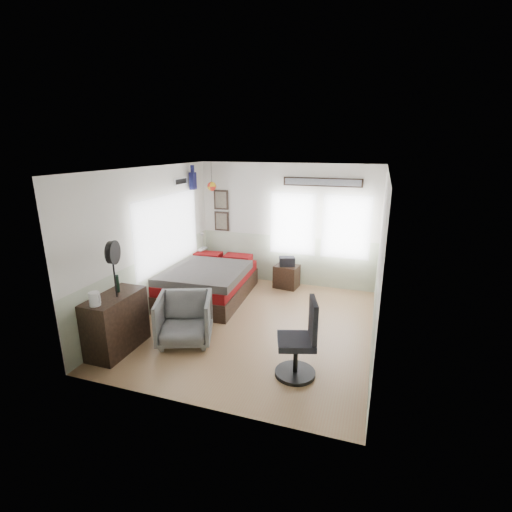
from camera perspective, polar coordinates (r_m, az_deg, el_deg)
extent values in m
cube|color=#A87850|center=(6.69, -0.27, -10.55)|extent=(4.00, 4.50, 0.01)
cube|color=silver|center=(8.29, 4.71, 4.74)|extent=(4.00, 0.02, 2.70)
cube|color=silver|center=(4.24, -10.14, -7.29)|extent=(4.00, 0.02, 2.70)
cube|color=silver|center=(7.06, -15.87, 2.06)|extent=(0.02, 4.50, 2.70)
cube|color=silver|center=(5.89, 18.50, -1.04)|extent=(0.02, 4.50, 2.70)
cube|color=white|center=(5.96, -0.31, 13.27)|extent=(4.00, 4.50, 0.02)
cube|color=#B0BA9F|center=(8.48, 4.57, -0.56)|extent=(4.00, 0.01, 1.10)
cube|color=#B0BA9F|center=(7.29, -15.32, -4.03)|extent=(0.01, 4.50, 1.10)
cube|color=#B0BA9F|center=(6.16, 17.74, -8.14)|extent=(0.01, 4.50, 1.10)
cube|color=silver|center=(7.46, -13.34, 3.81)|extent=(0.03, 2.20, 1.35)
cube|color=silver|center=(8.21, 5.67, 4.96)|extent=(0.95, 0.03, 1.30)
cube|color=silver|center=(8.04, 13.70, 4.32)|extent=(0.95, 0.03, 1.30)
cube|color=black|center=(8.74, -5.30, 5.35)|extent=(0.35, 0.03, 0.45)
cube|color=black|center=(8.66, -5.39, 8.60)|extent=(0.35, 0.03, 0.45)
cube|color=#7F7259|center=(8.73, -5.35, 5.33)|extent=(0.27, 0.01, 0.37)
cube|color=#7F7259|center=(8.64, -5.44, 8.58)|extent=(0.27, 0.01, 0.37)
cube|color=black|center=(7.97, 10.16, 11.13)|extent=(1.65, 0.03, 0.18)
cube|color=gray|center=(7.95, 10.14, 11.12)|extent=(1.58, 0.01, 0.13)
cube|color=white|center=(7.84, -11.50, 11.19)|extent=(0.02, 0.48, 0.14)
sphere|color=red|center=(8.42, -6.82, 10.59)|extent=(0.20, 0.20, 0.20)
cube|color=black|center=(7.82, -7.26, -5.09)|extent=(1.64, 2.26, 0.35)
cube|color=maroon|center=(7.72, -7.33, -3.21)|extent=(1.59, 2.21, 0.20)
cube|color=#4A4440|center=(7.46, -8.17, -2.54)|extent=(1.67, 1.71, 0.15)
cube|color=maroon|center=(8.56, -7.05, 0.03)|extent=(0.62, 0.40, 0.15)
cube|color=maroon|center=(8.29, -2.55, -0.42)|extent=(0.62, 0.40, 0.15)
cube|color=black|center=(6.13, -20.70, -9.61)|extent=(0.48, 1.00, 0.90)
imported|color=#5A5A5A|center=(6.11, -10.94, -9.51)|extent=(1.08, 1.10, 0.78)
cube|color=black|center=(8.29, 4.73, -3.14)|extent=(0.56, 0.47, 0.51)
cylinder|color=black|center=(5.41, 6.02, -17.46)|extent=(0.56, 0.56, 0.05)
cylinder|color=black|center=(5.28, 6.10, -15.27)|extent=(0.06, 0.06, 0.43)
cube|color=black|center=(5.15, 6.19, -12.93)|extent=(0.62, 0.62, 0.09)
cube|color=black|center=(5.02, 8.79, -9.67)|extent=(0.20, 0.45, 0.56)
cylinder|color=silver|center=(5.66, -23.59, -6.08)|extent=(0.15, 0.15, 0.20)
cube|color=silver|center=(5.60, -22.91, -6.13)|extent=(0.02, 0.02, 0.12)
cylinder|color=black|center=(6.03, -20.60, -4.00)|extent=(0.07, 0.07, 0.27)
cylinder|color=black|center=(5.79, -20.94, -2.83)|extent=(0.03, 0.03, 0.66)
cylinder|color=black|center=(5.69, -21.30, 0.51)|extent=(0.15, 0.34, 0.33)
cylinder|color=black|center=(5.66, -20.96, 0.48)|extent=(0.11, 0.35, 0.35)
cube|color=black|center=(8.18, 4.79, -0.82)|extent=(0.39, 0.32, 0.20)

